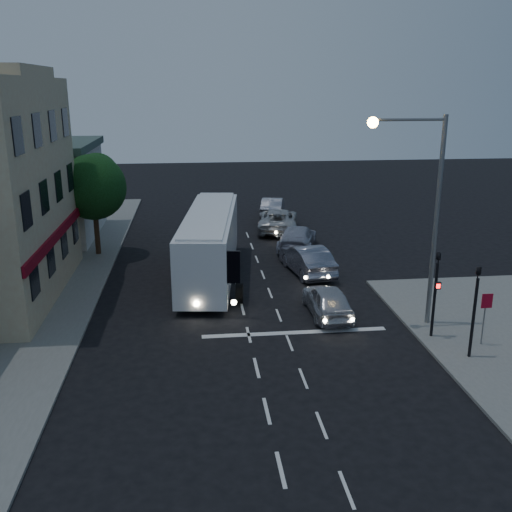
{
  "coord_description": "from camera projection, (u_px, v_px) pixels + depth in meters",
  "views": [
    {
      "loc": [
        -2.18,
        -20.27,
        10.18
      ],
      "look_at": [
        0.8,
        6.36,
        2.2
      ],
      "focal_mm": 40.0,
      "sensor_mm": 36.0,
      "label": 1
    }
  ],
  "objects": [
    {
      "name": "ground",
      "position": [
        254.0,
        356.0,
        22.44
      ],
      "size": [
        120.0,
        120.0,
        0.0
      ],
      "primitive_type": "plane",
      "color": "black"
    },
    {
      "name": "road_markings",
      "position": [
        274.0,
        321.0,
        25.73
      ],
      "size": [
        8.0,
        30.55,
        0.01
      ],
      "color": "silver",
      "rests_on": "ground"
    },
    {
      "name": "tour_bus",
      "position": [
        210.0,
        242.0,
        31.23
      ],
      "size": [
        3.89,
        12.25,
        3.69
      ],
      "rotation": [
        0.0,
        0.0,
        -0.12
      ],
      "color": "white",
      "rests_on": "ground"
    },
    {
      "name": "car_suv",
      "position": [
        327.0,
        300.0,
        26.26
      ],
      "size": [
        1.81,
        4.3,
        1.45
      ],
      "primitive_type": "imported",
      "rotation": [
        0.0,
        0.0,
        3.16
      ],
      "color": "silver",
      "rests_on": "ground"
    },
    {
      "name": "car_sedan_a",
      "position": [
        307.0,
        260.0,
        32.13
      ],
      "size": [
        2.52,
        5.2,
        1.64
      ],
      "primitive_type": "imported",
      "rotation": [
        0.0,
        0.0,
        3.3
      ],
      "color": "gray",
      "rests_on": "ground"
    },
    {
      "name": "car_sedan_b",
      "position": [
        297.0,
        238.0,
        36.94
      ],
      "size": [
        3.64,
        5.78,
        1.56
      ],
      "primitive_type": "imported",
      "rotation": [
        0.0,
        0.0,
        2.85
      ],
      "color": "#AFB0BE",
      "rests_on": "ground"
    },
    {
      "name": "car_sedan_c",
      "position": [
        278.0,
        220.0,
        41.65
      ],
      "size": [
        3.72,
        6.26,
        1.63
      ],
      "primitive_type": "imported",
      "rotation": [
        0.0,
        0.0,
        2.96
      ],
      "color": "#B9B9B9",
      "rests_on": "ground"
    },
    {
      "name": "car_extra",
      "position": [
        273.0,
        207.0,
        46.34
      ],
      "size": [
        2.63,
        4.98,
        1.56
      ],
      "primitive_type": "imported",
      "rotation": [
        0.0,
        0.0,
        2.93
      ],
      "color": "#9D9CA6",
      "rests_on": "ground"
    },
    {
      "name": "traffic_signal_main",
      "position": [
        436.0,
        284.0,
        23.3
      ],
      "size": [
        0.25,
        0.35,
        4.1
      ],
      "color": "black",
      "rests_on": "sidewalk_near"
    },
    {
      "name": "traffic_signal_side",
      "position": [
        475.0,
        301.0,
        21.5
      ],
      "size": [
        0.18,
        0.15,
        4.1
      ],
      "color": "black",
      "rests_on": "sidewalk_near"
    },
    {
      "name": "regulatory_sign",
      "position": [
        485.0,
        311.0,
        22.75
      ],
      "size": [
        0.45,
        0.12,
        2.2
      ],
      "color": "slate",
      "rests_on": "sidewalk_near"
    },
    {
      "name": "streetlight",
      "position": [
        423.0,
        198.0,
        23.69
      ],
      "size": [
        3.32,
        0.44,
        9.0
      ],
      "color": "slate",
      "rests_on": "sidewalk_near"
    },
    {
      "name": "low_building_north",
      "position": [
        27.0,
        190.0,
        39.09
      ],
      "size": [
        9.4,
        9.4,
        6.5
      ],
      "color": "#AFADA8",
      "rests_on": "sidewalk_far"
    },
    {
      "name": "street_tree",
      "position": [
        93.0,
        184.0,
        34.6
      ],
      "size": [
        4.0,
        4.0,
        6.2
      ],
      "color": "black",
      "rests_on": "sidewalk_far"
    }
  ]
}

